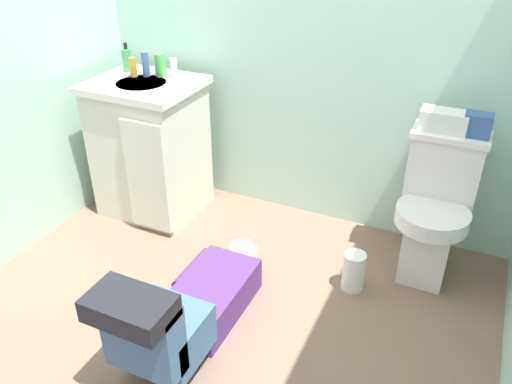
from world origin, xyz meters
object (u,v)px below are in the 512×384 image
object	(u,v)px
faucet	(157,66)
bottle_white	(173,68)
tissue_box	(444,121)
bottle_amber	(133,67)
soap_dispenser	(127,60)
bottle_blue	(146,64)
toilet	(435,209)
toiletry_bag	(478,125)
paper_towel_roll	(354,271)
bottle_green	(160,65)
vanity_cabinet	(150,147)
person_plumber	(189,306)

from	to	relation	value
faucet	bottle_white	bearing A→B (deg)	1.90
tissue_box	bottle_amber	xyz separation A→B (m)	(-1.70, -0.12, 0.07)
faucet	tissue_box	world-z (taller)	faucet
soap_dispenser	bottle_amber	world-z (taller)	soap_dispenser
faucet	bottle_blue	distance (m)	0.07
soap_dispenser	bottle_white	distance (m)	0.30
faucet	bottle_amber	bearing A→B (deg)	-138.24
toilet	toiletry_bag	size ratio (longest dim) A/B	6.05
bottle_amber	bottle_white	bearing A→B (deg)	23.69
paper_towel_roll	soap_dispenser	bearing A→B (deg)	166.85
toilet	faucet	world-z (taller)	faucet
bottle_white	toilet	bearing A→B (deg)	-2.33
toilet	soap_dispenser	size ratio (longest dim) A/B	4.52
toiletry_bag	bottle_green	xyz separation A→B (m)	(-1.71, -0.05, 0.08)
vanity_cabinet	bottle_green	world-z (taller)	bottle_green
person_plumber	toiletry_bag	bearing A→B (deg)	46.68
faucet	soap_dispenser	xyz separation A→B (m)	(-0.19, -0.02, 0.02)
vanity_cabinet	bottle_amber	distance (m)	0.47
vanity_cabinet	tissue_box	world-z (taller)	tissue_box
toilet	soap_dispenser	world-z (taller)	soap_dispenser
bottle_amber	toilet	bearing A→B (deg)	0.99
soap_dispenser	toiletry_bag	bearing A→B (deg)	1.53
bottle_green	soap_dispenser	bearing A→B (deg)	-179.42
vanity_cabinet	toiletry_bag	xyz separation A→B (m)	(1.74, 0.18, 0.39)
person_plumber	toiletry_bag	xyz separation A→B (m)	(0.97, 1.03, 0.63)
toilet	person_plumber	world-z (taller)	toilet
person_plumber	paper_towel_roll	size ratio (longest dim) A/B	5.10
toilet	bottle_blue	size ratio (longest dim) A/B	5.32
soap_dispenser	faucet	bearing A→B (deg)	6.01
person_plumber	toilet	bearing A→B (deg)	47.32
vanity_cabinet	tissue_box	distance (m)	1.65
bottle_green	tissue_box	bearing A→B (deg)	1.82
bottle_white	paper_towel_roll	bearing A→B (deg)	-17.23
bottle_blue	bottle_green	distance (m)	0.08
bottle_blue	bottle_white	xyz separation A→B (m)	(0.15, 0.05, -0.02)
vanity_cabinet	bottle_white	world-z (taller)	bottle_white
person_plumber	toiletry_bag	distance (m)	1.55
bottle_amber	bottle_blue	distance (m)	0.07
toiletry_bag	bottle_blue	bearing A→B (deg)	-177.34
tissue_box	bottle_blue	world-z (taller)	bottle_blue
faucet	person_plumber	distance (m)	1.44
vanity_cabinet	tissue_box	xyz separation A→B (m)	(1.59, 0.18, 0.38)
soap_dispenser	bottle_amber	xyz separation A→B (m)	(0.09, -0.07, -0.01)
bottle_amber	paper_towel_roll	xyz separation A→B (m)	(1.44, -0.29, -0.77)
vanity_cabinet	tissue_box	bearing A→B (deg)	6.37
bottle_blue	toilet	bearing A→B (deg)	-0.26
tissue_box	bottle_green	distance (m)	1.56
bottle_white	paper_towel_roll	world-z (taller)	bottle_white
bottle_green	toilet	bearing A→B (deg)	-1.46
vanity_cabinet	paper_towel_roll	bearing A→B (deg)	-9.83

